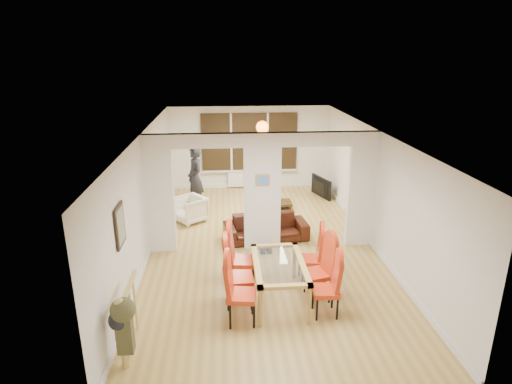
{
  "coord_description": "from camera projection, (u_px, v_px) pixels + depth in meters",
  "views": [
    {
      "loc": [
        -0.81,
        -8.76,
        4.21
      ],
      "look_at": [
        -0.09,
        0.6,
        1.11
      ],
      "focal_mm": 30.0,
      "sensor_mm": 36.0,
      "label": 1
    }
  ],
  "objects": [
    {
      "name": "stair_newel",
      "position": [
        130.0,
        312.0,
        6.31
      ],
      "size": [
        0.4,
        1.2,
        1.1
      ],
      "primitive_type": null,
      "color": "tan",
      "rests_on": "floor"
    },
    {
      "name": "bottle",
      "position": [
        273.0,
        198.0,
        11.75
      ],
      "size": [
        0.06,
        0.06,
        0.26
      ],
      "primitive_type": "cylinder",
      "color": "#143F19",
      "rests_on": "coffee_table"
    },
    {
      "name": "dining_chair_rc",
      "position": [
        310.0,
        256.0,
        8.07
      ],
      "size": [
        0.48,
        0.48,
        1.06
      ],
      "primitive_type": null,
      "rotation": [
        0.0,
        0.0,
        -0.14
      ],
      "color": "red",
      "rests_on": "floor"
    },
    {
      "name": "room_walls",
      "position": [
        262.0,
        192.0,
        9.26
      ],
      "size": [
        5.0,
        9.0,
        2.6
      ],
      "primitive_type": null,
      "color": "silver",
      "rests_on": "floor"
    },
    {
      "name": "shoes",
      "position": [
        266.0,
        250.0,
        9.39
      ],
      "size": [
        0.25,
        0.27,
        0.11
      ],
      "primitive_type": null,
      "color": "black",
      "rests_on": "floor"
    },
    {
      "name": "armchair",
      "position": [
        190.0,
        209.0,
        11.0
      ],
      "size": [
        1.01,
        1.01,
        0.66
      ],
      "primitive_type": "imported",
      "rotation": [
        0.0,
        0.0,
        -0.91
      ],
      "color": "silver",
      "rests_on": "floor"
    },
    {
      "name": "sofa",
      "position": [
        266.0,
        228.0,
        9.98
      ],
      "size": [
        2.01,
        0.98,
        0.57
      ],
      "primitive_type": "imported",
      "rotation": [
        0.0,
        0.0,
        0.12
      ],
      "color": "black",
      "rests_on": "floor"
    },
    {
      "name": "floor",
      "position": [
        262.0,
        247.0,
        9.67
      ],
      "size": [
        5.0,
        9.0,
        0.01
      ],
      "primitive_type": "cube",
      "color": "tan",
      "rests_on": "ground"
    },
    {
      "name": "dining_table",
      "position": [
        279.0,
        282.0,
        7.48
      ],
      "size": [
        0.89,
        1.57,
        0.74
      ],
      "primitive_type": null,
      "color": "#B28F41",
      "rests_on": "floor"
    },
    {
      "name": "dining_chair_ra",
      "position": [
        326.0,
        286.0,
        7.03
      ],
      "size": [
        0.45,
        0.45,
        1.05
      ],
      "primitive_type": null,
      "rotation": [
        0.0,
        0.0,
        -0.08
      ],
      "color": "red",
      "rests_on": "floor"
    },
    {
      "name": "person",
      "position": [
        195.0,
        178.0,
        11.76
      ],
      "size": [
        0.76,
        0.64,
        1.76
      ],
      "primitive_type": "imported",
      "rotation": [
        0.0,
        0.0,
        -1.16
      ],
      "color": "black",
      "rests_on": "floor"
    },
    {
      "name": "dining_chair_lb",
      "position": [
        239.0,
        273.0,
        7.3
      ],
      "size": [
        0.5,
        0.5,
        1.19
      ],
      "primitive_type": null,
      "rotation": [
        0.0,
        0.0,
        0.05
      ],
      "color": "red",
      "rests_on": "floor"
    },
    {
      "name": "dining_chair_lc",
      "position": [
        242.0,
        257.0,
        7.92
      ],
      "size": [
        0.52,
        0.52,
        1.17
      ],
      "primitive_type": null,
      "rotation": [
        0.0,
        0.0,
        -0.12
      ],
      "color": "red",
      "rests_on": "floor"
    },
    {
      "name": "divider_wall",
      "position": [
        262.0,
        192.0,
        9.26
      ],
      "size": [
        5.0,
        0.18,
        2.6
      ],
      "primitive_type": "cube",
      "color": "white",
      "rests_on": "floor"
    },
    {
      "name": "dining_chair_rb",
      "position": [
        318.0,
        269.0,
        7.51
      ],
      "size": [
        0.54,
        0.54,
        1.12
      ],
      "primitive_type": null,
      "rotation": [
        0.0,
        0.0,
        0.24
      ],
      "color": "red",
      "rests_on": "floor"
    },
    {
      "name": "coffee_table",
      "position": [
        272.0,
        206.0,
        11.85
      ],
      "size": [
        1.11,
        0.61,
        0.25
      ],
      "primitive_type": null,
      "rotation": [
        0.0,
        0.0,
        -0.07
      ],
      "color": "#342411",
      "rests_on": "floor"
    },
    {
      "name": "bowl",
      "position": [
        269.0,
        201.0,
        11.78
      ],
      "size": [
        0.23,
        0.23,
        0.06
      ],
      "primitive_type": "imported",
      "color": "#342411",
      "rests_on": "coffee_table"
    },
    {
      "name": "pillar_photo",
      "position": [
        263.0,
        180.0,
        9.08
      ],
      "size": [
        0.3,
        0.03,
        0.25
      ],
      "primitive_type": "cube",
      "color": "#4C8CD8",
      "rests_on": "divider_wall"
    },
    {
      "name": "television",
      "position": [
        318.0,
        187.0,
        12.89
      ],
      "size": [
        1.04,
        0.46,
        0.6
      ],
      "primitive_type": "imported",
      "rotation": [
        0.0,
        0.0,
        1.89
      ],
      "color": "black",
      "rests_on": "floor"
    },
    {
      "name": "radiator",
      "position": [
        250.0,
        179.0,
        13.74
      ],
      "size": [
        1.4,
        0.08,
        0.5
      ],
      "primitive_type": "cube",
      "color": "white",
      "rests_on": "floor"
    },
    {
      "name": "dining_chair_la",
      "position": [
        241.0,
        291.0,
        6.82
      ],
      "size": [
        0.52,
        0.52,
        1.14
      ],
      "primitive_type": null,
      "rotation": [
        0.0,
        0.0,
        -0.14
      ],
      "color": "red",
      "rests_on": "floor"
    },
    {
      "name": "wall_poster",
      "position": [
        120.0,
        226.0,
        6.72
      ],
      "size": [
        0.04,
        0.52,
        0.67
      ],
      "primitive_type": "cube",
      "color": "gray",
      "rests_on": "room_walls"
    },
    {
      "name": "pendant_light",
      "position": [
        262.0,
        127.0,
        12.14
      ],
      "size": [
        0.36,
        0.36,
        0.36
      ],
      "primitive_type": "sphere",
      "color": "orange",
      "rests_on": "room_walls"
    },
    {
      "name": "bay_window_blinds",
      "position": [
        249.0,
        142.0,
        13.4
      ],
      "size": [
        3.0,
        0.08,
        1.8
      ],
      "primitive_type": "cube",
      "color": "black",
      "rests_on": "room_walls"
    }
  ]
}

